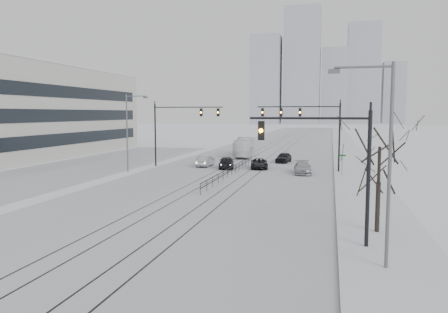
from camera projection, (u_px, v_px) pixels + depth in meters
ground at (82, 269)px, 19.20m from camera, size 500.00×500.00×0.00m
road at (269, 152)px, 77.19m from camera, size 22.00×260.00×0.02m
sidewalk_east at (348, 153)px, 73.99m from camera, size 5.00×260.00×0.16m
curb at (333, 153)px, 74.57m from camera, size 0.10×260.00×0.12m
parking_strip at (93, 165)px, 57.76m from camera, size 14.00×60.00×0.03m
tram_rails at (248, 165)px, 57.86m from camera, size 5.30×180.00×0.01m
skyline at (323, 76)px, 279.43m from camera, size 96.00×48.00×72.00m
traffic_mast_near at (335, 159)px, 21.99m from camera, size 6.10×0.37×7.00m
traffic_mast_ne at (310, 123)px, 50.52m from camera, size 9.60×0.37×8.00m
traffic_mast_nw at (177, 123)px, 55.46m from camera, size 9.10×0.37×8.00m
street_light_east at (383, 152)px, 18.58m from camera, size 2.73×0.25×9.00m
street_light_west at (129, 127)px, 50.57m from camera, size 2.73×0.25×9.00m
bare_tree at (379, 156)px, 24.33m from camera, size 4.40×4.40×6.10m
median_fence at (232, 171)px, 48.14m from camera, size 0.06×24.00×1.00m
street_sign at (342, 162)px, 47.18m from camera, size 0.70×0.06×2.40m
sedan_sb_inner at (226, 162)px, 54.19m from camera, size 2.67×4.77×1.53m
sedan_sb_outer at (205, 161)px, 56.27m from camera, size 1.52×4.30×1.42m
sedan_nb_front at (259, 164)px, 54.00m from camera, size 2.78×4.72×1.23m
sedan_nb_right at (303, 168)px, 49.42m from camera, size 2.38×4.85×1.36m
sedan_nb_far at (284, 158)px, 60.70m from camera, size 2.16×4.25×1.39m
box_truck at (244, 147)px, 68.83m from camera, size 3.63×10.76×2.94m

